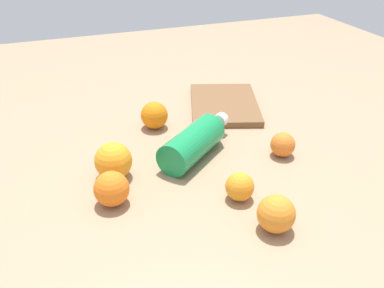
# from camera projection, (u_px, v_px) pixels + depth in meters

# --- Properties ---
(ground_plane) EXTENTS (2.40, 2.40, 0.00)m
(ground_plane) POSITION_uv_depth(u_px,v_px,m) (190.00, 165.00, 1.01)
(ground_plane) COLOR #9E7F60
(water_bottle) EXTENTS (0.21, 0.23, 0.08)m
(water_bottle) POSITION_uv_depth(u_px,v_px,m) (197.00, 140.00, 1.04)
(water_bottle) COLOR #198C4C
(water_bottle) RESTS_ON ground_plane
(orange_0) EXTENTS (0.07, 0.07, 0.07)m
(orange_0) POSITION_uv_depth(u_px,v_px,m) (112.00, 189.00, 0.87)
(orange_0) COLOR orange
(orange_0) RESTS_ON ground_plane
(orange_1) EXTENTS (0.06, 0.06, 0.06)m
(orange_1) POSITION_uv_depth(u_px,v_px,m) (283.00, 145.00, 1.03)
(orange_1) COLOR orange
(orange_1) RESTS_ON ground_plane
(orange_2) EXTENTS (0.07, 0.07, 0.07)m
(orange_2) POSITION_uv_depth(u_px,v_px,m) (276.00, 214.00, 0.80)
(orange_2) COLOR orange
(orange_2) RESTS_ON ground_plane
(orange_3) EXTENTS (0.08, 0.08, 0.08)m
(orange_3) POSITION_uv_depth(u_px,v_px,m) (113.00, 161.00, 0.95)
(orange_3) COLOR orange
(orange_3) RESTS_ON ground_plane
(orange_4) EXTENTS (0.07, 0.07, 0.07)m
(orange_4) POSITION_uv_depth(u_px,v_px,m) (154.00, 115.00, 1.16)
(orange_4) COLOR orange
(orange_4) RESTS_ON ground_plane
(orange_5) EXTENTS (0.06, 0.06, 0.06)m
(orange_5) POSITION_uv_depth(u_px,v_px,m) (240.00, 187.00, 0.88)
(orange_5) COLOR orange
(orange_5) RESTS_ON ground_plane
(cutting_board) EXTENTS (0.33, 0.28, 0.02)m
(cutting_board) POSITION_uv_depth(u_px,v_px,m) (224.00, 104.00, 1.29)
(cutting_board) COLOR brown
(cutting_board) RESTS_ON ground_plane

